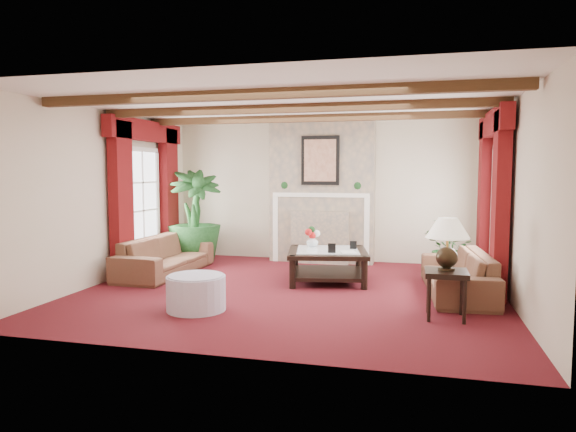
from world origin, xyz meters
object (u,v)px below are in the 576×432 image
(sofa_left, at_px, (165,249))
(sofa_right, at_px, (457,266))
(ottoman, at_px, (196,293))
(side_table, at_px, (446,294))
(potted_palm, at_px, (195,237))
(coffee_table, at_px, (328,266))

(sofa_left, bearing_deg, sofa_right, -92.52)
(sofa_right, height_order, ottoman, sofa_right)
(sofa_right, bearing_deg, side_table, -14.06)
(potted_palm, bearing_deg, ottoman, -65.48)
(sofa_left, bearing_deg, ottoman, -142.40)
(side_table, bearing_deg, sofa_left, 160.22)
(potted_palm, height_order, ottoman, potted_palm)
(coffee_table, xyz_separation_m, side_table, (1.71, -1.69, 0.04))
(sofa_right, height_order, coffee_table, sofa_right)
(coffee_table, relative_size, side_table, 2.12)
(sofa_right, bearing_deg, ottoman, -67.12)
(sofa_right, relative_size, potted_palm, 1.05)
(side_table, xyz_separation_m, ottoman, (-3.03, -0.38, -0.07))
(sofa_left, height_order, sofa_right, sofa_left)
(sofa_left, relative_size, coffee_table, 1.77)
(ottoman, bearing_deg, side_table, 7.17)
(coffee_table, height_order, ottoman, coffee_table)
(ottoman, bearing_deg, potted_palm, 114.52)
(coffee_table, bearing_deg, sofa_left, 170.68)
(coffee_table, height_order, side_table, side_table)
(sofa_left, relative_size, side_table, 3.74)
(sofa_left, bearing_deg, potted_palm, 0.07)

